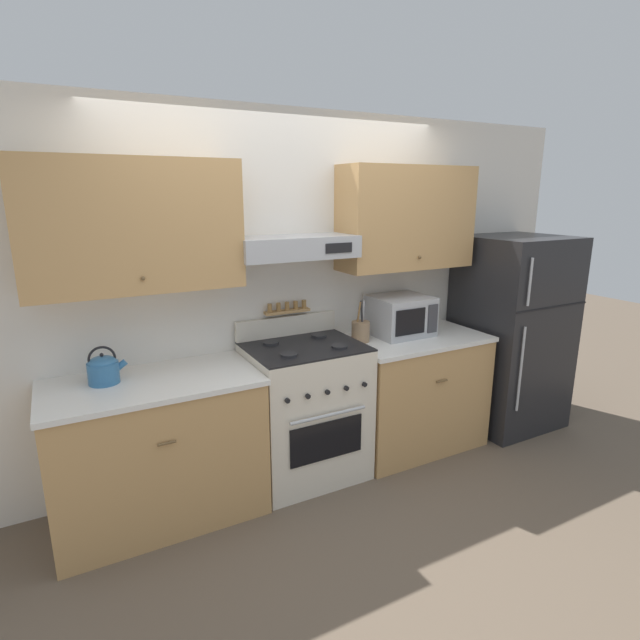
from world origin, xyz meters
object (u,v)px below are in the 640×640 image
(stove_range, at_px, (305,410))
(utensil_crock, at_px, (361,331))
(refrigerator, at_px, (511,332))
(microwave, at_px, (400,316))
(tea_kettle, at_px, (103,369))

(stove_range, bearing_deg, utensil_crock, 8.88)
(refrigerator, bearing_deg, stove_range, 178.24)
(microwave, bearing_deg, stove_range, -173.73)
(tea_kettle, distance_m, utensil_crock, 1.77)
(refrigerator, bearing_deg, microwave, 171.72)
(refrigerator, xyz_separation_m, tea_kettle, (-3.22, 0.14, 0.18))
(stove_range, relative_size, refrigerator, 0.68)
(stove_range, xyz_separation_m, utensil_crock, (0.51, 0.08, 0.50))
(tea_kettle, relative_size, utensil_crock, 0.73)
(tea_kettle, bearing_deg, utensil_crock, 0.00)
(tea_kettle, bearing_deg, stove_range, -3.56)
(microwave, bearing_deg, tea_kettle, -179.52)
(tea_kettle, xyz_separation_m, utensil_crock, (1.77, 0.00, -0.01))
(utensil_crock, bearing_deg, stove_range, -171.12)
(microwave, relative_size, utensil_crock, 1.43)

